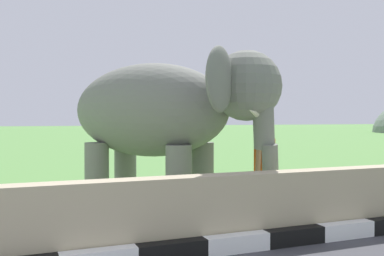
{
  "coord_description": "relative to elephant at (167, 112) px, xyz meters",
  "views": [
    {
      "loc": [
        0.11,
        -1.73,
        1.76
      ],
      "look_at": [
        2.99,
        5.42,
        1.6
      ],
      "focal_mm": 41.13,
      "sensor_mm": 36.0,
      "label": 1
    }
  ],
  "objects": [
    {
      "name": "person_handler",
      "position": [
        1.65,
        -0.63,
        -0.95
      ],
      "size": [
        0.6,
        0.45,
        1.66
      ],
      "color": "navy",
      "rests_on": "ground_plane"
    },
    {
      "name": "barrier_parapet",
      "position": [
        -0.63,
        -2.07,
        -1.38
      ],
      "size": [
        28.0,
        0.36,
        1.0
      ],
      "primitive_type": "cube",
      "color": "tan",
      "rests_on": "ground_plane"
    },
    {
      "name": "elephant",
      "position": [
        0.0,
        0.0,
        0.0
      ],
      "size": [
        3.77,
        3.89,
        2.89
      ],
      "color": "slate",
      "rests_on": "ground_plane"
    }
  ]
}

